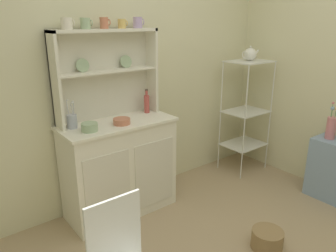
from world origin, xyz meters
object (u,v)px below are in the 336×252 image
hutch_shelf_unit (105,68)px  cup_cream_0 (67,23)px  floor_basket (267,239)px  bakers_rack (246,106)px  flower_vase (331,127)px  bowl_mixing_large (90,127)px  utensil_jar (72,121)px  porcelain_teapot (250,54)px  jam_bottle (147,103)px  hutch_cabinet (120,167)px

hutch_shelf_unit → cup_cream_0: size_ratio=9.44×
floor_basket → bakers_rack: bearing=47.6°
bakers_rack → flower_vase: bearing=-79.4°
bakers_rack → flower_vase: bakers_rack is taller
hutch_shelf_unit → floor_basket: size_ratio=3.81×
floor_basket → cup_cream_0: cup_cream_0 is taller
bowl_mixing_large → flower_vase: 2.23m
floor_basket → cup_cream_0: size_ratio=2.48×
hutch_shelf_unit → utensil_jar: hutch_shelf_unit is taller
cup_cream_0 → hutch_shelf_unit: bearing=7.6°
bakers_rack → porcelain_teapot: bearing=180.0°
hutch_shelf_unit → bowl_mixing_large: bearing=-140.3°
bowl_mixing_large → flower_vase: flower_vase is taller
bowl_mixing_large → jam_bottle: bearing=13.9°
hutch_shelf_unit → jam_bottle: size_ratio=4.15×
floor_basket → utensil_jar: bearing=128.5°
hutch_shelf_unit → floor_basket: 1.89m
hutch_cabinet → cup_cream_0: cup_cream_0 is taller
cup_cream_0 → flower_vase: size_ratio=0.27×
cup_cream_0 → porcelain_teapot: size_ratio=0.43×
hutch_cabinet → bowl_mixing_large: size_ratio=7.69×
hutch_shelf_unit → floor_basket: (0.61, -1.31, -1.21)m
cup_cream_0 → jam_bottle: (0.67, -0.04, -0.71)m
bowl_mixing_large → flower_vase: size_ratio=0.36×
hutch_shelf_unit → cup_cream_0: 0.48m
utensil_jar → bowl_mixing_large: bearing=-63.2°
jam_bottle → porcelain_teapot: (1.21, -0.18, 0.38)m
cup_cream_0 → bowl_mixing_large: bearing=-82.2°
hutch_cabinet → flower_vase: size_ratio=2.73×
hutch_cabinet → porcelain_teapot: size_ratio=4.36×
bowl_mixing_large → utensil_jar: bearing=116.8°
porcelain_teapot → cup_cream_0: bearing=173.4°
hutch_shelf_unit → flower_vase: hutch_shelf_unit is taller
bowl_mixing_large → bakers_rack: bearing=-0.7°
cup_cream_0 → floor_basket: bearing=-53.9°
hutch_shelf_unit → flower_vase: bearing=-33.3°
bakers_rack → bowl_mixing_large: (-1.86, 0.02, 0.12)m
bakers_rack → hutch_cabinet: bearing=176.5°
bakers_rack → utensil_jar: 1.95m
cup_cream_0 → flower_vase: 2.51m
jam_bottle → utensil_jar: size_ratio=0.92×
bakers_rack → porcelain_teapot: size_ratio=5.58×
hutch_cabinet → floor_basket: (0.61, -1.15, -0.36)m
hutch_cabinet → jam_bottle: size_ratio=4.46×
bowl_mixing_large → porcelain_teapot: bearing=-0.7°
hutch_cabinet → jam_bottle: bearing=13.4°
floor_basket → utensil_jar: utensil_jar is taller
jam_bottle → porcelain_teapot: porcelain_teapot is taller
jam_bottle → bowl_mixing_large: bearing=-166.1°
bakers_rack → cup_cream_0: (-1.89, 0.22, 0.89)m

